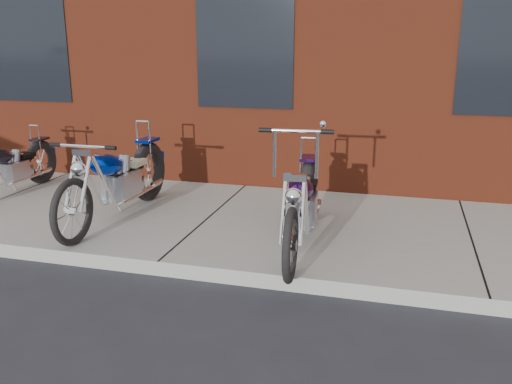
% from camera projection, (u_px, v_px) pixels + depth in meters
% --- Properties ---
extents(ground, '(120.00, 120.00, 0.00)m').
position_uv_depth(ground, '(158.00, 276.00, 5.28)').
color(ground, '#24252A').
rests_on(ground, ground).
extents(sidewalk, '(22.00, 3.00, 0.15)m').
position_uv_depth(sidewalk, '(211.00, 222.00, 6.65)').
color(sidewalk, '#A0A0A0').
rests_on(sidewalk, ground).
extents(chopper_purple, '(0.58, 2.36, 1.32)m').
position_uv_depth(chopper_purple, '(301.00, 207.00, 5.54)').
color(chopper_purple, black).
rests_on(chopper_purple, sidewalk).
extents(chopper_blue, '(0.60, 2.48, 1.08)m').
position_uv_depth(chopper_blue, '(118.00, 182.00, 6.43)').
color(chopper_blue, black).
rests_on(chopper_blue, sidewalk).
extents(chopper_third, '(0.50, 2.04, 1.04)m').
position_uv_depth(chopper_third, '(10.00, 169.00, 7.47)').
color(chopper_third, black).
rests_on(chopper_third, sidewalk).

